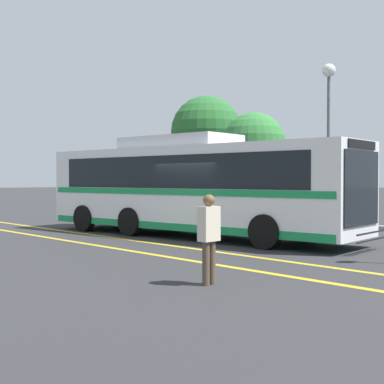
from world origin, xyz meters
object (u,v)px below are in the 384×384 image
(parked_car_0, at_px, (105,200))
(pedestrian_0, at_px, (209,233))
(transit_bus, at_px, (192,186))
(parked_car_2, at_px, (264,209))
(street_lamp, at_px, (329,100))
(tree_0, at_px, (206,132))
(parked_car_1, at_px, (173,204))
(tree_1, at_px, (254,144))

(parked_car_0, xyz_separation_m, pedestrian_0, (18.92, -10.54, 0.19))
(transit_bus, bearing_deg, parked_car_2, -176.06)
(parked_car_2, bearing_deg, transit_bus, 12.10)
(transit_bus, relative_size, street_lamp, 1.76)
(tree_0, bearing_deg, transit_bus, -46.77)
(parked_car_0, distance_m, parked_car_1, 5.89)
(parked_car_1, height_order, tree_0, tree_0)
(pedestrian_0, relative_size, tree_0, 0.23)
(parked_car_2, height_order, pedestrian_0, pedestrian_0)
(pedestrian_0, distance_m, tree_1, 19.68)
(parked_car_2, height_order, street_lamp, street_lamp)
(parked_car_2, bearing_deg, street_lamp, 161.87)
(transit_bus, distance_m, tree_1, 11.44)
(parked_car_0, bearing_deg, tree_1, -51.64)
(parked_car_1, bearing_deg, street_lamp, 112.63)
(parked_car_0, distance_m, parked_car_2, 11.58)
(parked_car_1, distance_m, tree_1, 5.89)
(parked_car_0, bearing_deg, parked_car_1, -85.87)
(parked_car_1, xyz_separation_m, tree_1, (1.17, 4.84, 3.14))
(pedestrian_0, bearing_deg, tree_0, 41.35)
(street_lamp, bearing_deg, transit_bus, -91.43)
(parked_car_1, bearing_deg, tree_1, 163.40)
(transit_bus, xyz_separation_m, parked_car_2, (-0.93, 5.13, -1.04))
(pedestrian_0, bearing_deg, transit_bus, 45.01)
(parked_car_0, relative_size, tree_1, 0.85)
(parked_car_1, xyz_separation_m, street_lamp, (6.82, 3.28, 4.76))
(parked_car_0, height_order, street_lamp, street_lamp)
(parked_car_0, xyz_separation_m, parked_car_2, (11.58, 0.19, -0.05))
(parked_car_1, height_order, pedestrian_0, pedestrian_0)
(street_lamp, bearing_deg, parked_car_2, -109.93)
(tree_1, bearing_deg, street_lamp, -15.42)
(transit_bus, bearing_deg, street_lamp, 172.20)
(pedestrian_0, relative_size, tree_1, 0.30)
(transit_bus, height_order, tree_0, tree_0)
(parked_car_1, xyz_separation_m, parked_car_2, (5.69, 0.14, -0.04))
(parked_car_0, relative_size, parked_car_1, 1.16)
(parked_car_2, distance_m, street_lamp, 5.85)
(parked_car_0, height_order, parked_car_2, parked_car_0)
(tree_1, bearing_deg, parked_car_0, -145.25)
(parked_car_0, bearing_deg, street_lamp, -71.69)
(transit_bus, distance_m, parked_car_0, 13.48)
(parked_car_2, xyz_separation_m, tree_0, (-10.24, 6.76, 4.36))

